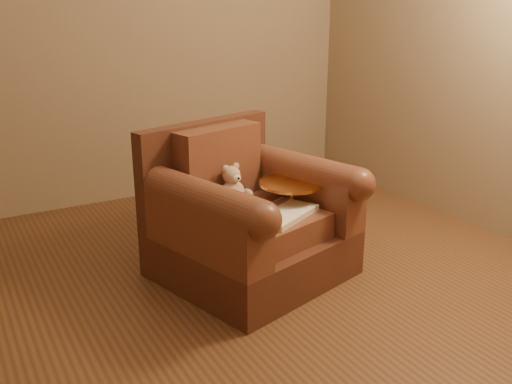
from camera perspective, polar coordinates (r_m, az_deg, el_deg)
floor at (r=2.68m, az=-2.90°, el=-13.41°), size 4.00×4.00×0.00m
armchair at (r=3.05m, az=-0.93°, el=-2.78°), size 1.07×1.04×0.79m
teddy_bear at (r=3.03m, az=-2.23°, el=0.25°), size 0.17×0.19×0.23m
guidebook at (r=2.90m, az=2.63°, el=-2.16°), size 0.44×0.37×0.03m
side_table at (r=3.13m, az=3.56°, el=-3.00°), size 0.36×0.36×0.50m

